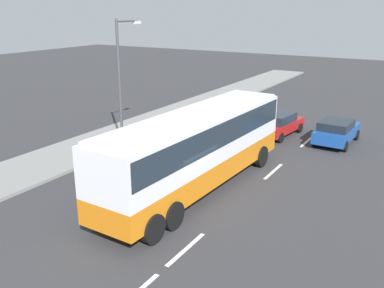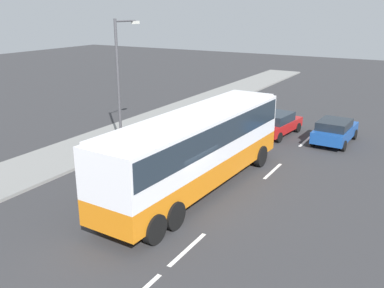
{
  "view_description": "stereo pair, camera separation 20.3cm",
  "coord_description": "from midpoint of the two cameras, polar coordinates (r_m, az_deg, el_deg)",
  "views": [
    {
      "loc": [
        -13.75,
        -8.79,
        7.92
      ],
      "look_at": [
        1.91,
        0.53,
        2.07
      ],
      "focal_mm": 39.79,
      "sensor_mm": 36.0,
      "label": 1
    },
    {
      "loc": [
        -13.85,
        -8.62,
        7.92
      ],
      "look_at": [
        1.91,
        0.53,
        2.07
      ],
      "focal_mm": 39.79,
      "sensor_mm": 36.0,
      "label": 2
    }
  ],
  "objects": [
    {
      "name": "ground_plane",
      "position": [
        18.14,
        -1.92,
        -8.1
      ],
      "size": [
        120.0,
        120.0,
        0.0
      ],
      "primitive_type": "plane",
      "color": "#333335"
    },
    {
      "name": "street_lamp",
      "position": [
        24.64,
        -9.81,
        9.16
      ],
      "size": [
        2.11,
        0.24,
        7.22
      ],
      "color": "#47474C",
      "rests_on": "sidewalk_curb"
    },
    {
      "name": "lane_centreline",
      "position": [
        14.57,
        -2.44,
        -15.13
      ],
      "size": [
        31.73,
        0.16,
        0.01
      ],
      "color": "white",
      "rests_on": "ground_plane"
    },
    {
      "name": "car_red_compact",
      "position": [
        28.06,
        11.11,
        2.72
      ],
      "size": [
        4.31,
        2.27,
        1.48
      ],
      "rotation": [
        0.0,
        0.0,
        -0.11
      ],
      "color": "#B21919",
      "rests_on": "ground_plane"
    },
    {
      "name": "sidewalk_curb",
      "position": [
        23.56,
        -20.2,
        -2.8
      ],
      "size": [
        80.0,
        4.0,
        0.15
      ],
      "primitive_type": "cube",
      "color": "gray",
      "rests_on": "ground_plane"
    },
    {
      "name": "car_blue_saloon",
      "position": [
        27.28,
        18.4,
        1.72
      ],
      "size": [
        4.14,
        2.12,
        1.49
      ],
      "rotation": [
        0.0,
        0.0,
        -0.04
      ],
      "color": "#194799",
      "rests_on": "ground_plane"
    },
    {
      "name": "coach_bus",
      "position": [
        18.74,
        0.44,
        0.13
      ],
      "size": [
        11.99,
        3.08,
        3.6
      ],
      "rotation": [
        0.0,
        0.0,
        -0.04
      ],
      "color": "orange",
      "rests_on": "ground_plane"
    }
  ]
}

